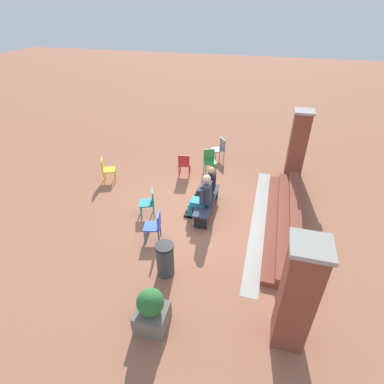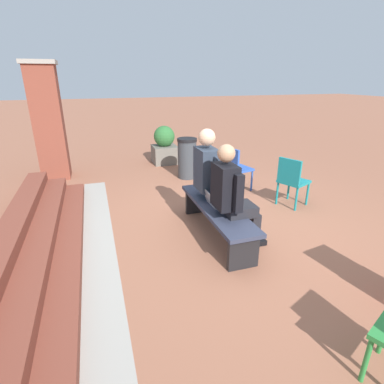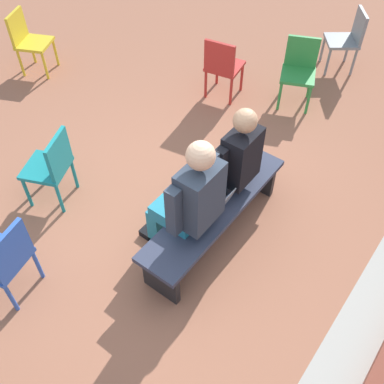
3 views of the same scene
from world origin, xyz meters
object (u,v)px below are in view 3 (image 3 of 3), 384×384
Objects in this scene: plastic_chair_foreground at (348,37)px; plastic_chair_far_right at (28,39)px; bench at (215,211)px; plastic_chair_by_pillar at (52,165)px; person_student at (230,161)px; laptop at (214,204)px; person_adult at (189,199)px; plastic_chair_mid_courtyard at (5,258)px; plastic_chair_near_bench_right at (299,68)px; plastic_chair_far_left at (222,65)px.

plastic_chair_far_right is (2.68, -3.46, 0.00)m from plastic_chair_foreground.
plastic_chair_by_pillar is at bearing -70.15° from bench.
person_student is 1.61× the size of plastic_chair_foreground.
plastic_chair_foreground is at bearing -175.48° from bench.
laptop is at bearing 4.66° from plastic_chair_foreground.
plastic_chair_mid_courtyard is (1.24, -0.96, -0.27)m from person_adult.
plastic_chair_near_bench_right is (-2.15, -0.39, -0.24)m from person_student.
plastic_chair_foreground is (-3.24, -0.21, -0.24)m from person_student.
plastic_chair_far_right is at bearing -123.91° from plastic_chair_by_pillar.
plastic_chair_far_left is 1.00× the size of plastic_chair_near_bench_right.
plastic_chair_foreground is 5.16m from plastic_chair_mid_courtyard.
plastic_chair_near_bench_right is (-0.52, 0.81, 0.00)m from plastic_chair_far_left.
person_adult is 1.70× the size of plastic_chair_far_left.
plastic_chair_far_left is (-2.25, -1.19, -0.27)m from person_adult.
plastic_chair_foreground is at bearing 171.02° from plastic_chair_near_bench_right.
plastic_chair_near_bench_right and plastic_chair_by_pillar have the same top height.
bench is 2.14× the size of plastic_chair_far_right.
plastic_chair_far_right is (-0.89, -3.75, 0.13)m from bench.
person_adult is 1.70× the size of plastic_chair_foreground.
plastic_chair_near_bench_right is (-2.51, -0.47, -0.02)m from laptop.
person_student reaches higher than plastic_chair_far_right.
plastic_chair_mid_courtyard is 1.00× the size of plastic_chair_near_bench_right.
plastic_chair_by_pillar is (4.13, -1.30, 0.00)m from plastic_chair_foreground.
person_adult reaches higher than laptop.
plastic_chair_by_pillar is (-0.97, -0.55, 0.00)m from plastic_chair_mid_courtyard.
plastic_chair_near_bench_right is at bearing 159.69° from plastic_chair_by_pillar.
plastic_chair_far_left is at bearing 172.75° from plastic_chair_by_pillar.
plastic_chair_far_right is at bearing -98.75° from person_student.
plastic_chair_mid_courtyard and plastic_chair_far_right have the same top height.
plastic_chair_far_left is at bearing -176.27° from plastic_chair_mid_courtyard.
plastic_chair_far_right and plastic_chair_near_bench_right have the same top height.
bench is at bearing 10.42° from plastic_chair_near_bench_right.
person_student is at bearing 120.47° from plastic_chair_by_pillar.
plastic_chair_foreground and plastic_chair_by_pillar have the same top height.
person_student is 2.20m from plastic_chair_near_bench_right.
bench is 1.68m from plastic_chair_by_pillar.
plastic_chair_far_right is (-1.19, -3.67, -0.27)m from person_adult.
bench is at bearing 166.65° from person_adult.
laptop is 0.38× the size of plastic_chair_far_right.
person_student is (-0.32, -0.07, 0.36)m from bench.
plastic_chair_by_pillar is at bearing -59.53° from person_student.
plastic_chair_far_right and plastic_chair_by_pillar have the same top height.
plastic_chair_mid_courtyard reaches higher than laptop.
plastic_chair_foreground and plastic_chair_far_left have the same top height.
laptop is 3.62m from plastic_chair_foreground.
plastic_chair_mid_courtyard is 4.05m from plastic_chair_near_bench_right.
person_student reaches higher than plastic_chair_foreground.
person_adult reaches higher than plastic_chair_by_pillar.
bench is at bearing 109.85° from plastic_chair_by_pillar.
person_adult reaches higher than plastic_chair_far_right.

